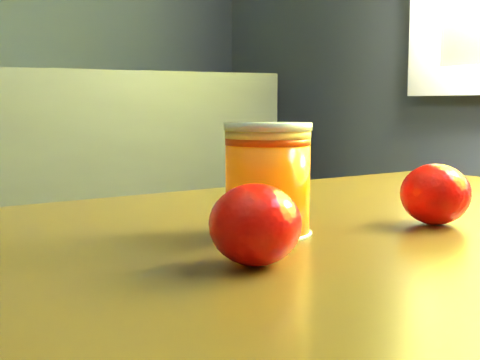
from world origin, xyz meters
TOP-DOWN VIEW (x-y plane):
  - table at (1.01, 0.08)m, footprint 1.03×0.79m
  - juice_glass at (0.95, 0.13)m, footprint 0.07×0.07m
  - orange_front at (0.89, 0.04)m, footprint 0.08×0.08m
  - orange_back at (1.11, 0.10)m, footprint 0.08×0.08m

SIDE VIEW (x-z plane):
  - table at x=1.01m, z-range 0.27..0.98m
  - orange_back at x=1.11m, z-range 0.71..0.77m
  - orange_front at x=0.89m, z-range 0.71..0.77m
  - juice_glass at x=0.95m, z-range 0.72..0.81m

